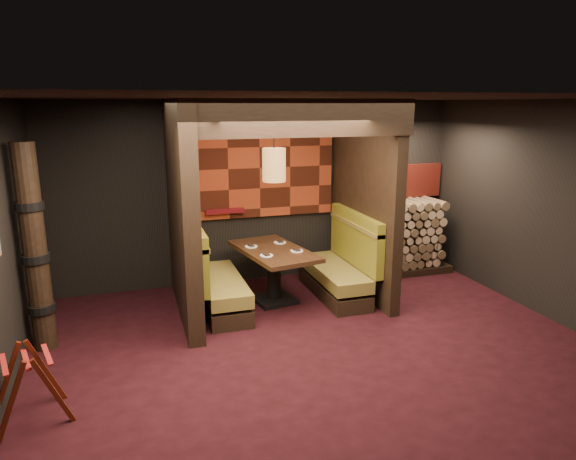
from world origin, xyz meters
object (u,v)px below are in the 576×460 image
(booth_bench_right, at_px, (341,269))
(totem_column, at_px, (35,251))
(firewood_stack, at_px, (399,237))
(dining_table, at_px, (274,265))
(luggage_rack, at_px, (29,383))
(pendant_lamp, at_px, (274,165))
(booth_bench_left, at_px, (214,282))

(booth_bench_right, relative_size, totem_column, 0.67)
(booth_bench_right, height_order, firewood_stack, firewood_stack)
(dining_table, distance_m, luggage_rack, 3.56)
(dining_table, relative_size, luggage_rack, 2.10)
(pendant_lamp, bearing_deg, totem_column, -169.75)
(booth_bench_right, xyz_separation_m, totem_column, (-3.98, -0.55, 0.79))
(booth_bench_left, height_order, dining_table, booth_bench_left)
(firewood_stack, bearing_deg, pendant_lamp, -163.25)
(totem_column, relative_size, firewood_stack, 1.39)
(booth_bench_right, height_order, pendant_lamp, pendant_lamp)
(booth_bench_left, bearing_deg, booth_bench_right, 0.00)
(luggage_rack, bearing_deg, totem_column, 93.03)
(dining_table, height_order, totem_column, totem_column)
(booth_bench_left, xyz_separation_m, dining_table, (0.87, 0.03, 0.15))
(firewood_stack, bearing_deg, totem_column, -166.81)
(pendant_lamp, height_order, luggage_rack, pendant_lamp)
(luggage_rack, bearing_deg, firewood_stack, 27.72)
(luggage_rack, distance_m, totem_column, 1.72)
(dining_table, bearing_deg, booth_bench_left, -177.73)
(luggage_rack, relative_size, totem_column, 0.32)
(pendant_lamp, xyz_separation_m, luggage_rack, (-2.88, -2.05, -1.62))
(dining_table, bearing_deg, totem_column, -168.82)
(dining_table, relative_size, firewood_stack, 0.93)
(pendant_lamp, xyz_separation_m, totem_column, (-2.96, -0.53, -0.80))
(luggage_rack, relative_size, firewood_stack, 0.44)
(luggage_rack, xyz_separation_m, firewood_stack, (5.26, 2.76, 0.25))
(totem_column, bearing_deg, dining_table, 11.18)
(dining_table, bearing_deg, pendant_lamp, -90.00)
(booth_bench_right, relative_size, dining_table, 0.99)
(pendant_lamp, bearing_deg, dining_table, 90.00)
(booth_bench_right, bearing_deg, firewood_stack, 27.35)
(luggage_rack, bearing_deg, booth_bench_left, 45.74)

